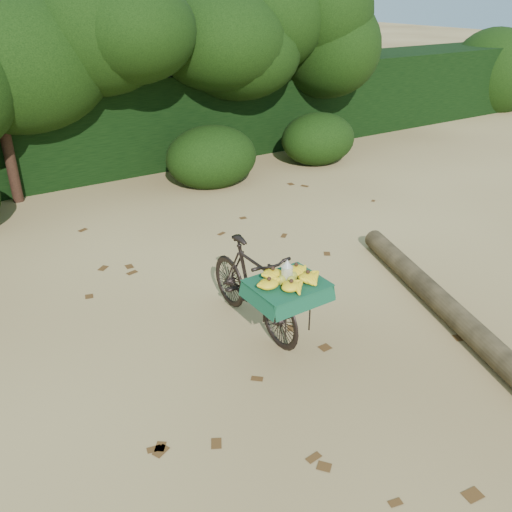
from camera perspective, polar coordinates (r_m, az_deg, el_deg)
ground at (r=6.31m, az=1.84°, el=-5.45°), size 80.00×80.00×0.00m
vendor_bicycle at (r=5.74m, az=-0.20°, el=-3.19°), size 0.71×1.71×0.98m
fallen_log at (r=6.52m, az=18.90°, el=-4.61°), size 1.36×3.47×0.26m
hedge_backdrop at (r=11.40m, az=-16.54°, el=13.13°), size 26.00×1.80×1.80m
tree_row at (r=10.29m, az=-19.57°, el=17.63°), size 14.50×2.00×4.00m
bush_clumps at (r=9.84m, az=-9.90°, el=9.06°), size 8.80×1.70×0.90m
leaf_litter at (r=6.78m, az=-1.22°, el=-2.95°), size 7.00×7.30×0.01m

